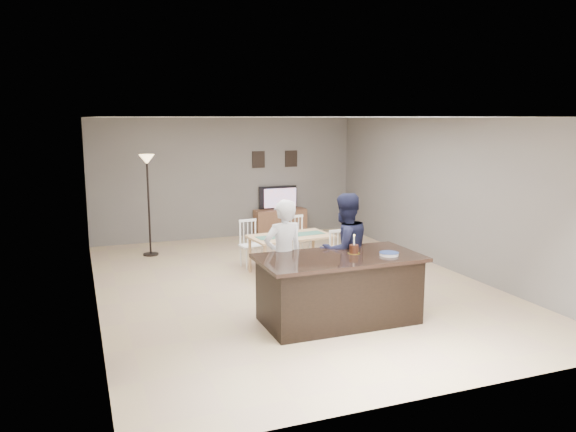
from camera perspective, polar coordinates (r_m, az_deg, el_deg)
name	(u,v)px	position (r m, az deg, el deg)	size (l,w,h in m)	color
floor	(290,284)	(9.25, 0.22, -6.96)	(8.00, 8.00, 0.00)	tan
room_shell	(290,183)	(8.91, 0.23, 3.41)	(8.00, 8.00, 8.00)	slate
kitchen_island	(339,289)	(7.54, 5.18, -7.35)	(2.15, 1.10, 0.90)	black
tv_console	(280,222)	(13.02, -0.80, -0.63)	(1.20, 0.40, 0.60)	brown
television	(279,198)	(13.00, -0.91, 1.87)	(0.91, 0.12, 0.53)	black
tv_screen_glow	(280,198)	(12.92, -0.79, 1.85)	(0.78, 0.78, 0.00)	#E94F19
picture_frames	(275,159)	(13.01, -1.34, 5.80)	(1.10, 0.02, 0.38)	black
doorway	(101,258)	(6.13, -18.50, -4.10)	(0.00, 2.10, 2.65)	black
woman	(284,257)	(7.71, -0.46, -4.22)	(0.59, 0.38, 1.61)	silver
man	(344,250)	(8.07, 5.75, -3.49)	(0.80, 0.62, 1.65)	#171932
birthday_cake	(354,249)	(7.57, 6.71, -3.34)	(0.17, 0.17, 0.26)	yellow
plate_stack	(389,254)	(7.54, 10.22, -3.81)	(0.26, 0.26, 0.04)	white
dining_table	(291,242)	(9.83, 0.26, -2.64)	(1.50, 1.72, 0.86)	tan
floor_lamp	(148,178)	(11.25, -14.08, 3.81)	(0.30, 0.30, 1.99)	black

